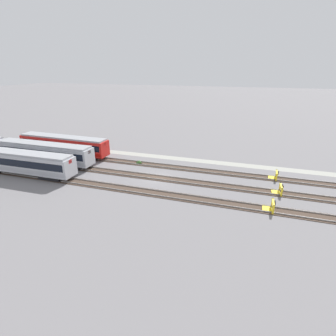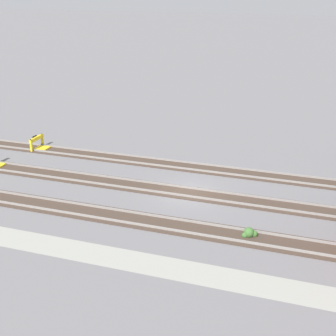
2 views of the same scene
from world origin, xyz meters
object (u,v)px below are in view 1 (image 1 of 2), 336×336
Objects in this scene: bumper_stop_near_inner_track at (279,190)px; bumper_stop_middle_track at (270,206)px; subway_car_front_row_right_inner at (64,145)px; bumper_stop_nearest_track at (275,176)px; subway_car_front_row_left_inner at (21,162)px; subway_car_front_row_leftmost at (44,153)px; weed_clump at (139,163)px.

bumper_stop_near_inner_track is 1.00× the size of bumper_stop_middle_track.
bumper_stop_nearest_track is at bearing -179.91° from subway_car_front_row_right_inner.
subway_car_front_row_left_inner is 9.98m from subway_car_front_row_right_inner.
subway_car_front_row_left_inner is 37.90m from bumper_stop_near_inner_track.
subway_car_front_row_leftmost is 16.19m from weed_clump.
subway_car_front_row_leftmost is at bearing 7.75° from bumper_stop_nearest_track.
subway_car_front_row_leftmost is 1.00× the size of subway_car_front_row_right_inner.
subway_car_front_row_right_inner is 37.67m from bumper_stop_middle_track.
bumper_stop_middle_track is (-36.29, 9.97, -1.53)m from subway_car_front_row_right_inner.
subway_car_front_row_leftmost is at bearing 0.07° from bumper_stop_near_inner_track.
subway_car_front_row_leftmost is at bearing -90.00° from subway_car_front_row_left_inner.
subway_car_front_row_leftmost is at bearing -7.77° from bumper_stop_middle_track.
bumper_stop_middle_track is (-36.29, 4.95, -1.53)m from subway_car_front_row_leftmost.
subway_car_front_row_leftmost is at bearing 90.00° from subway_car_front_row_right_inner.
subway_car_front_row_right_inner is (0.00, -5.02, 0.00)m from subway_car_front_row_leftmost.
subway_car_front_row_left_inner is 1.00× the size of subway_car_front_row_right_inner.
subway_car_front_row_right_inner is 19.64× the size of weed_clump.
bumper_stop_near_inner_track is 5.15m from bumper_stop_middle_track.
subway_car_front_row_right_inner is at bearing -15.36° from bumper_stop_middle_track.
bumper_stop_near_inner_track is at bearing 167.74° from weed_clump.
bumper_stop_nearest_track is (-37.30, -5.08, -1.53)m from subway_car_front_row_leftmost.
bumper_stop_nearest_track is 2.18× the size of weed_clump.
subway_car_front_row_leftmost is 1.00× the size of subway_car_front_row_left_inner.
bumper_stop_near_inner_track and bumper_stop_middle_track have the same top height.
weed_clump is at bearing -147.33° from subway_car_front_row_left_inner.
bumper_stop_near_inner_track is at bearing -179.93° from subway_car_front_row_leftmost.
subway_car_front_row_left_inner is at bearing 90.00° from subway_car_front_row_right_inner.
subway_car_front_row_left_inner is at bearing 7.60° from bumper_stop_near_inner_track.
bumper_stop_nearest_track is at bearing -95.76° from bumper_stop_middle_track.
bumper_stop_middle_track is at bearing -179.98° from subway_car_front_row_left_inner.
subway_car_front_row_right_inner is 37.89m from bumper_stop_near_inner_track.
bumper_stop_near_inner_track is at bearing 172.45° from subway_car_front_row_right_inner.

